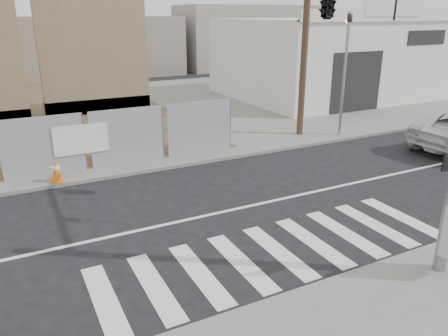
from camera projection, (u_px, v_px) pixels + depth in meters
name	position (u px, v px, depth m)	size (l,w,h in m)	color
ground	(228.00, 211.00, 12.21)	(100.00, 100.00, 0.00)	black
sidewalk_far	(110.00, 113.00, 23.92)	(50.00, 20.00, 0.12)	slate
signal_pole	(367.00, 34.00, 9.97)	(0.96, 5.87, 7.00)	gray
far_signal_pole	(346.00, 57.00, 18.35)	(0.16, 0.20, 5.60)	gray
concrete_wall_right	(94.00, 51.00, 22.67)	(5.50, 1.30, 8.00)	brown
auto_shop	(326.00, 57.00, 28.26)	(12.00, 10.20, 5.95)	silver
utility_pole_right	(307.00, 14.00, 17.88)	(1.60, 0.28, 10.00)	#4B3523
traffic_cone_c	(56.00, 171.00, 13.87)	(0.48, 0.48, 0.74)	orange
traffic_cone_d	(58.00, 162.00, 14.75)	(0.46, 0.46, 0.74)	orange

